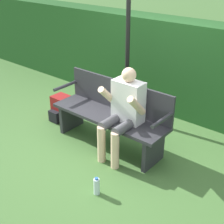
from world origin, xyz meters
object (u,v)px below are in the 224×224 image
object	(u,v)px
water_bottle	(97,186)
person_seated	(124,109)
backpack	(61,108)
park_bench	(111,114)
signpost	(128,27)

from	to	relation	value
water_bottle	person_seated	bearing A→B (deg)	107.86
backpack	water_bottle	xyz separation A→B (m)	(1.72, -1.00, -0.09)
person_seated	water_bottle	distance (m)	1.08
park_bench	water_bottle	size ratio (longest dim) A/B	7.75
park_bench	signpost	bearing A→B (deg)	113.56
park_bench	signpost	xyz separation A→B (m)	(-0.36, 0.82, 1.05)
park_bench	backpack	distance (m)	1.18
signpost	water_bottle	bearing A→B (deg)	-62.34
person_seated	signpost	size ratio (longest dim) A/B	0.47
person_seated	backpack	xyz separation A→B (m)	(-1.45, 0.15, -0.50)
park_bench	person_seated	bearing A→B (deg)	-21.00
park_bench	backpack	world-z (taller)	park_bench
person_seated	park_bench	bearing A→B (deg)	159.00
park_bench	person_seated	world-z (taller)	person_seated
backpack	park_bench	bearing A→B (deg)	-1.56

